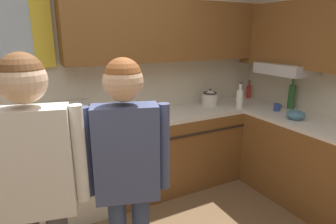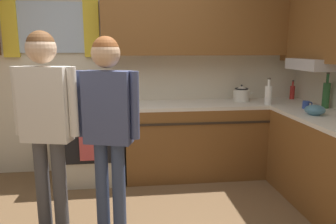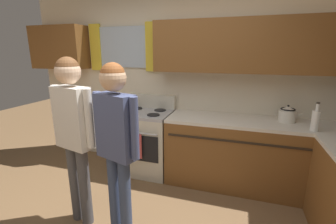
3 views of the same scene
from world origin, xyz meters
name	(u,v)px [view 1 (image 1 of 3)]	position (x,y,z in m)	size (l,w,h in m)	color
back_wall_unit	(93,61)	(0.09, 1.82, 1.49)	(4.60, 0.42, 2.60)	beige
kitchen_counter_run	(233,151)	(1.48, 1.15, 0.45)	(2.27, 2.04, 0.90)	brown
stove_oven	(59,171)	(-0.37, 1.54, 0.47)	(0.75, 0.67, 1.10)	beige
bottle_sauce_red	(249,91)	(2.18, 1.71, 0.99)	(0.06, 0.06, 0.25)	red
bottle_milk_white	(240,98)	(1.69, 1.34, 1.02)	(0.08, 0.08, 0.31)	white
bottle_wine_green	(291,96)	(2.23, 1.04, 1.05)	(0.08, 0.08, 0.39)	#2D6633
mug_cobalt_blue	(277,107)	(2.00, 1.04, 0.94)	(0.11, 0.07, 0.08)	#2D479E
stovetop_kettle	(210,98)	(1.47, 1.63, 1.00)	(0.27, 0.20, 0.21)	silver
mixing_bowl	(296,115)	(1.90, 0.71, 0.95)	(0.20, 0.20, 0.10)	teal
adult_left	(36,174)	(-0.57, 0.33, 1.06)	(0.51, 0.24, 1.68)	#4C4C51
adult_in_plaid	(127,163)	(-0.09, 0.29, 1.03)	(0.49, 0.26, 1.64)	#38476B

